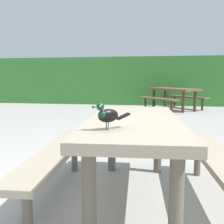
% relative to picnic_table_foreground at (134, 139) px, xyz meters
% --- Properties ---
extents(ground_plane, '(60.00, 60.00, 0.00)m').
position_rel_picnic_table_foreground_xyz_m(ground_plane, '(-0.07, -0.14, -0.56)').
color(ground_plane, '#A3A099').
extents(hedge_wall, '(28.00, 1.81, 1.92)m').
position_rel_picnic_table_foreground_xyz_m(hedge_wall, '(-0.07, 8.90, 0.40)').
color(hedge_wall, '#387A33').
rests_on(hedge_wall, ground).
extents(picnic_table_foreground, '(1.79, 1.85, 0.74)m').
position_rel_picnic_table_foreground_xyz_m(picnic_table_foreground, '(0.00, 0.00, 0.00)').
color(picnic_table_foreground, gray).
rests_on(picnic_table_foreground, ground).
extents(bird_grackle, '(0.23, 0.21, 0.18)m').
position_rel_picnic_table_foreground_xyz_m(bird_grackle, '(-0.14, -0.54, 0.29)').
color(bird_grackle, black).
rests_on(bird_grackle, picnic_table_foreground).
extents(picnic_table_mid_right, '(2.39, 2.39, 0.74)m').
position_rel_picnic_table_foreground_xyz_m(picnic_table_mid_right, '(0.80, 6.73, 0.00)').
color(picnic_table_mid_right, brown).
rests_on(picnic_table_mid_right, ground).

